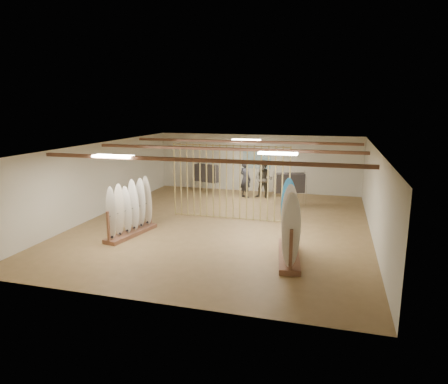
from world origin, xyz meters
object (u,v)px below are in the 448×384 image
(clothing_rack_a, at_px, (206,173))
(shopper_b, at_px, (264,177))
(clothing_rack_b, at_px, (290,183))
(rack_left, at_px, (131,217))
(shopper_a, at_px, (245,177))
(rack_right, at_px, (289,235))

(clothing_rack_a, xyz_separation_m, shopper_b, (2.93, -0.54, 0.05))
(clothing_rack_b, distance_m, shopper_b, 1.57)
(rack_left, bearing_deg, clothing_rack_a, 98.16)
(shopper_b, bearing_deg, shopper_a, -169.14)
(rack_right, bearing_deg, clothing_rack_a, 114.67)
(rack_left, distance_m, clothing_rack_b, 7.21)
(rack_left, bearing_deg, rack_right, 3.78)
(shopper_b, bearing_deg, clothing_rack_a, 177.69)
(rack_left, bearing_deg, clothing_rack_b, 61.67)
(rack_right, bearing_deg, rack_left, 165.00)
(shopper_a, bearing_deg, clothing_rack_b, -165.95)
(shopper_a, bearing_deg, clothing_rack_a, 20.14)
(rack_right, relative_size, clothing_rack_a, 1.75)
(rack_right, relative_size, shopper_b, 1.27)
(rack_right, xyz_separation_m, clothing_rack_b, (-0.71, 6.23, 0.25))
(rack_right, xyz_separation_m, shopper_a, (-2.84, 7.07, 0.29))
(clothing_rack_b, height_order, shopper_a, shopper_a)
(shopper_a, bearing_deg, rack_left, 105.28)
(rack_left, relative_size, shopper_b, 1.12)
(clothing_rack_a, distance_m, clothing_rack_b, 4.46)
(clothing_rack_a, bearing_deg, clothing_rack_b, 0.19)
(rack_left, height_order, rack_right, rack_right)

